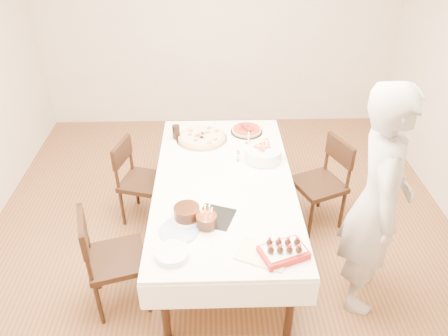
{
  "coord_description": "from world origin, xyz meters",
  "views": [
    {
      "loc": [
        -0.08,
        -2.95,
        2.85
      ],
      "look_at": [
        0.01,
        -0.02,
        0.88
      ],
      "focal_mm": 35.0,
      "sensor_mm": 36.0,
      "label": 1
    }
  ],
  "objects_px": {
    "chair_left_dessert": "(117,259)",
    "chair_right_savory": "(319,185)",
    "cola_glass": "(176,132)",
    "chair_left_savory": "(143,182)",
    "strawberry_box": "(283,251)",
    "layer_cake": "(187,213)",
    "pizza_white": "(202,137)",
    "dining_table": "(224,216)",
    "taper_candle": "(248,143)",
    "birthday_cake": "(206,217)",
    "person": "(377,203)",
    "pizza_pepperoni": "(247,130)",
    "pasta_bowl": "(263,154)"
  },
  "relations": [
    {
      "from": "chair_left_dessert",
      "to": "chair_right_savory",
      "type": "bearing_deg",
      "value": -168.1
    },
    {
      "from": "chair_right_savory",
      "to": "chair_left_dessert",
      "type": "xyz_separation_m",
      "value": [
        -1.72,
        -0.91,
        0.01
      ]
    },
    {
      "from": "chair_left_dessert",
      "to": "cola_glass",
      "type": "height_order",
      "value": "chair_left_dessert"
    },
    {
      "from": "chair_left_savory",
      "to": "strawberry_box",
      "type": "height_order",
      "value": "chair_left_savory"
    },
    {
      "from": "layer_cake",
      "to": "pizza_white",
      "type": "bearing_deg",
      "value": 85.42
    },
    {
      "from": "pizza_white",
      "to": "cola_glass",
      "type": "xyz_separation_m",
      "value": [
        -0.24,
        0.03,
        0.05
      ]
    },
    {
      "from": "dining_table",
      "to": "taper_candle",
      "type": "xyz_separation_m",
      "value": [
        0.23,
        0.4,
        0.5
      ]
    },
    {
      "from": "birthday_cake",
      "to": "taper_candle",
      "type": "bearing_deg",
      "value": 68.75
    },
    {
      "from": "birthday_cake",
      "to": "dining_table",
      "type": "bearing_deg",
      "value": 75.74
    },
    {
      "from": "pizza_white",
      "to": "birthday_cake",
      "type": "distance_m",
      "value": 1.25
    },
    {
      "from": "dining_table",
      "to": "taper_candle",
      "type": "relative_size",
      "value": 8.58
    },
    {
      "from": "dining_table",
      "to": "person",
      "type": "bearing_deg",
      "value": -26.92
    },
    {
      "from": "chair_right_savory",
      "to": "chair_left_savory",
      "type": "xyz_separation_m",
      "value": [
        -1.66,
        0.13,
        -0.02
      ]
    },
    {
      "from": "dining_table",
      "to": "chair_left_dessert",
      "type": "relative_size",
      "value": 2.38
    },
    {
      "from": "person",
      "to": "chair_left_dessert",
      "type": "bearing_deg",
      "value": 103.71
    },
    {
      "from": "chair_left_dessert",
      "to": "pizza_pepperoni",
      "type": "bearing_deg",
      "value": -143.62
    },
    {
      "from": "cola_glass",
      "to": "strawberry_box",
      "type": "bearing_deg",
      "value": -63.08
    },
    {
      "from": "pasta_bowl",
      "to": "strawberry_box",
      "type": "bearing_deg",
      "value": -89.38
    },
    {
      "from": "pizza_white",
      "to": "chair_right_savory",
      "type": "bearing_deg",
      "value": -17.63
    },
    {
      "from": "taper_candle",
      "to": "strawberry_box",
      "type": "distance_m",
      "value": 1.27
    },
    {
      "from": "cola_glass",
      "to": "chair_left_savory",
      "type": "bearing_deg",
      "value": -142.2
    },
    {
      "from": "chair_right_savory",
      "to": "chair_left_dessert",
      "type": "bearing_deg",
      "value": -174.91
    },
    {
      "from": "dining_table",
      "to": "chair_left_savory",
      "type": "bearing_deg",
      "value": 148.18
    },
    {
      "from": "chair_left_savory",
      "to": "strawberry_box",
      "type": "bearing_deg",
      "value": 145.71
    },
    {
      "from": "birthday_cake",
      "to": "chair_left_savory",
      "type": "bearing_deg",
      "value": 121.06
    },
    {
      "from": "chair_right_savory",
      "to": "chair_left_dessert",
      "type": "distance_m",
      "value": 1.95
    },
    {
      "from": "pasta_bowl",
      "to": "taper_candle",
      "type": "height_order",
      "value": "taper_candle"
    },
    {
      "from": "cola_glass",
      "to": "pizza_pepperoni",
      "type": "bearing_deg",
      "value": 8.37
    },
    {
      "from": "pizza_white",
      "to": "birthday_cake",
      "type": "relative_size",
      "value": 3.26
    },
    {
      "from": "chair_left_dessert",
      "to": "layer_cake",
      "type": "relative_size",
      "value": 3.7
    },
    {
      "from": "pasta_bowl",
      "to": "layer_cake",
      "type": "distance_m",
      "value": 1.01
    },
    {
      "from": "pizza_pepperoni",
      "to": "taper_candle",
      "type": "distance_m",
      "value": 0.44
    },
    {
      "from": "person",
      "to": "birthday_cake",
      "type": "relative_size",
      "value": 12.19
    },
    {
      "from": "pasta_bowl",
      "to": "strawberry_box",
      "type": "height_order",
      "value": "pasta_bowl"
    },
    {
      "from": "chair_left_savory",
      "to": "layer_cake",
      "type": "height_order",
      "value": "layer_cake"
    },
    {
      "from": "cola_glass",
      "to": "layer_cake",
      "type": "bearing_deg",
      "value": -82.73
    },
    {
      "from": "dining_table",
      "to": "pizza_white",
      "type": "height_order",
      "value": "pizza_white"
    },
    {
      "from": "dining_table",
      "to": "chair_left_savory",
      "type": "height_order",
      "value": "chair_left_savory"
    },
    {
      "from": "chair_left_savory",
      "to": "cola_glass",
      "type": "xyz_separation_m",
      "value": [
        0.32,
        0.25,
        0.4
      ]
    },
    {
      "from": "person",
      "to": "strawberry_box",
      "type": "relative_size",
      "value": 6.05
    },
    {
      "from": "chair_left_savory",
      "to": "pasta_bowl",
      "type": "distance_m",
      "value": 1.19
    },
    {
      "from": "pasta_bowl",
      "to": "taper_candle",
      "type": "xyz_separation_m",
      "value": [
        -0.13,
        0.07,
        0.07
      ]
    },
    {
      "from": "dining_table",
      "to": "birthday_cake",
      "type": "distance_m",
      "value": 0.74
    },
    {
      "from": "chair_right_savory",
      "to": "layer_cake",
      "type": "height_order",
      "value": "chair_right_savory"
    },
    {
      "from": "dining_table",
      "to": "person",
      "type": "relative_size",
      "value": 1.16
    },
    {
      "from": "chair_left_dessert",
      "to": "pasta_bowl",
      "type": "relative_size",
      "value": 2.79
    },
    {
      "from": "chair_left_dessert",
      "to": "pizza_white",
      "type": "xyz_separation_m",
      "value": [
        0.63,
        1.26,
        0.32
      ]
    },
    {
      "from": "person",
      "to": "strawberry_box",
      "type": "distance_m",
      "value": 0.78
    },
    {
      "from": "pizza_white",
      "to": "layer_cake",
      "type": "distance_m",
      "value": 1.15
    },
    {
      "from": "chair_right_savory",
      "to": "taper_candle",
      "type": "relative_size",
      "value": 3.55
    }
  ]
}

